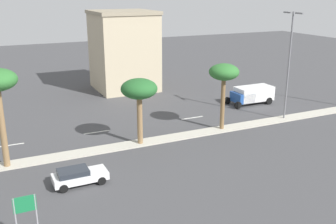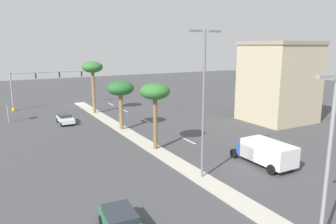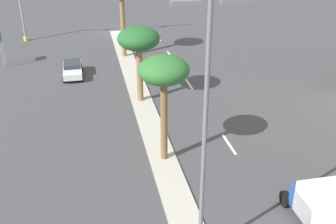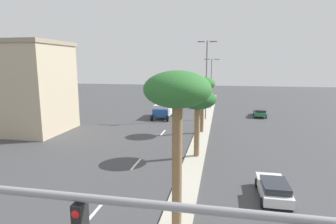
% 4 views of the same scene
% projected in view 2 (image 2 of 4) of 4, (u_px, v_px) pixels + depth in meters
% --- Properties ---
extents(ground_plane, '(160.00, 160.00, 0.00)m').
position_uv_depth(ground_plane, '(142.00, 142.00, 36.69)').
color(ground_plane, '#424244').
extents(median_curb, '(1.80, 73.68, 0.12)m').
position_uv_depth(median_curb, '(178.00, 164.00, 29.68)').
color(median_curb, '#B7B2A3').
rests_on(median_curb, ground).
extents(lane_stripe_center, '(0.20, 2.80, 0.01)m').
position_uv_depth(lane_stripe_center, '(111.00, 104.00, 60.11)').
color(lane_stripe_center, silver).
rests_on(lane_stripe_center, ground).
extents(lane_stripe_outboard, '(0.20, 2.80, 0.01)m').
position_uv_depth(lane_stripe_outboard, '(125.00, 111.00, 54.09)').
color(lane_stripe_outboard, silver).
rests_on(lane_stripe_outboard, ground).
extents(lane_stripe_inboard, '(0.20, 2.80, 0.01)m').
position_uv_depth(lane_stripe_inboard, '(147.00, 121.00, 46.71)').
color(lane_stripe_inboard, silver).
rests_on(lane_stripe_inboard, ground).
extents(lane_stripe_far, '(0.20, 2.80, 0.01)m').
position_uv_depth(lane_stripe_far, '(189.00, 141.00, 37.01)').
color(lane_stripe_far, silver).
rests_on(lane_stripe_far, ground).
extents(traffic_signal_gantry, '(16.01, 0.53, 6.71)m').
position_uv_depth(traffic_signal_gantry, '(38.00, 83.00, 55.16)').
color(traffic_signal_gantry, gray).
rests_on(traffic_signal_gantry, ground).
extents(directional_road_sign, '(0.10, 1.23, 3.55)m').
position_uv_depth(directional_road_sign, '(7.00, 105.00, 45.18)').
color(directional_road_sign, gray).
rests_on(directional_road_sign, ground).
extents(commercial_building, '(9.07, 8.66, 11.44)m').
position_uv_depth(commercial_building, '(279.00, 82.00, 45.93)').
color(commercial_building, tan).
rests_on(commercial_building, ground).
extents(palm_tree_left, '(3.28, 3.28, 8.28)m').
position_uv_depth(palm_tree_left, '(92.00, 69.00, 50.58)').
color(palm_tree_left, olive).
rests_on(palm_tree_left, median_curb).
extents(palm_tree_mid, '(3.43, 3.43, 6.33)m').
position_uv_depth(palm_tree_mid, '(120.00, 89.00, 40.71)').
color(palm_tree_mid, olive).
rests_on(palm_tree_mid, median_curb).
extents(palm_tree_outboard, '(3.10, 3.10, 6.98)m').
position_uv_depth(palm_tree_outboard, '(155.00, 93.00, 32.65)').
color(palm_tree_outboard, brown).
rests_on(palm_tree_outboard, median_curb).
extents(street_lamp_far, '(2.90, 0.24, 11.95)m').
position_uv_depth(street_lamp_far, '(204.00, 95.00, 25.23)').
color(street_lamp_far, slate).
rests_on(street_lamp_far, median_curb).
extents(street_lamp_center, '(2.90, 0.24, 9.49)m').
position_uv_depth(street_lamp_center, '(329.00, 152.00, 15.78)').
color(street_lamp_center, gray).
rests_on(street_lamp_center, median_curb).
extents(sedan_white_right, '(1.91, 4.13, 1.31)m').
position_uv_depth(sedan_white_right, '(65.00, 119.00, 45.14)').
color(sedan_white_right, silver).
rests_on(sedan_white_right, ground).
extents(sedan_green_center, '(2.28, 4.66, 1.28)m').
position_uv_depth(sedan_green_center, '(122.00, 223.00, 18.58)').
color(sedan_green_center, '#287047').
rests_on(sedan_green_center, ground).
extents(box_truck, '(2.72, 6.14, 2.25)m').
position_uv_depth(box_truck, '(265.00, 152.00, 29.39)').
color(box_truck, '#234C99').
rests_on(box_truck, ground).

